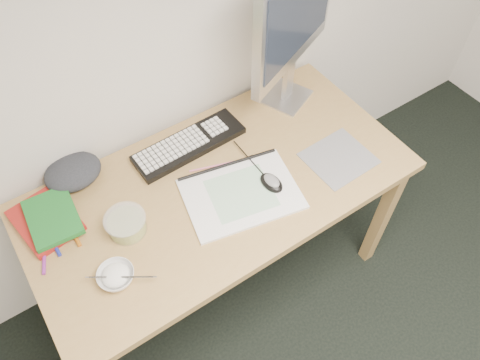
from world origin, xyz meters
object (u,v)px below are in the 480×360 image
(desk, at_px, (220,197))
(monitor, at_px, (295,18))
(rice_bowl, at_px, (116,276))
(sketchpad, at_px, (241,194))
(keyboard, at_px, (189,144))

(desk, bearing_deg, monitor, 25.42)
(rice_bowl, bearing_deg, monitor, 21.09)
(rice_bowl, bearing_deg, sketchpad, 5.88)
(sketchpad, distance_m, keyboard, 0.30)
(monitor, bearing_deg, sketchpad, -168.24)
(keyboard, bearing_deg, sketchpad, -84.96)
(sketchpad, height_order, keyboard, keyboard)
(monitor, distance_m, rice_bowl, 1.07)
(sketchpad, distance_m, rice_bowl, 0.51)
(desk, height_order, sketchpad, sketchpad)
(sketchpad, xyz_separation_m, monitor, (0.44, 0.31, 0.38))
(keyboard, height_order, monitor, monitor)
(monitor, relative_size, rice_bowl, 5.23)
(desk, relative_size, sketchpad, 3.51)
(monitor, xyz_separation_m, rice_bowl, (-0.94, -0.36, -0.36))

